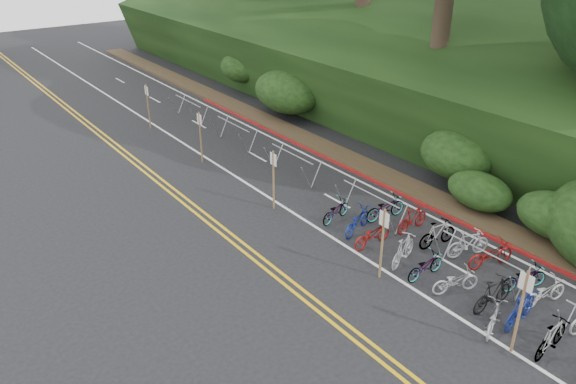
% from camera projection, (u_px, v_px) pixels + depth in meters
% --- Properties ---
extents(ground, '(120.00, 120.00, 0.00)m').
position_uv_depth(ground, '(501.00, 375.00, 14.39)').
color(ground, black).
rests_on(ground, ground).
extents(road_markings, '(7.47, 80.00, 0.01)m').
position_uv_depth(road_markings, '(288.00, 217.00, 22.04)').
color(road_markings, gold).
rests_on(road_markings, ground).
extents(red_curb, '(0.25, 28.00, 0.10)m').
position_uv_depth(red_curb, '(351.00, 169.00, 26.10)').
color(red_curb, maroon).
rests_on(red_curb, ground).
extents(embankment, '(14.30, 48.14, 9.11)m').
position_uv_depth(embankment, '(364.00, 65.00, 33.96)').
color(embankment, black).
rests_on(embankment, ground).
extents(bike_racks_rest, '(1.14, 23.00, 1.17)m').
position_uv_depth(bike_racks_rest, '(292.00, 160.00, 25.03)').
color(bike_racks_rest, '#919399').
rests_on(bike_racks_rest, ground).
extents(signpost_near, '(0.08, 0.40, 2.59)m').
position_uv_depth(signpost_near, '(521.00, 307.00, 14.54)').
color(signpost_near, brown).
rests_on(signpost_near, ground).
extents(signposts_rest, '(0.08, 18.40, 2.50)m').
position_uv_depth(signposts_rest, '(234.00, 153.00, 24.22)').
color(signposts_rest, brown).
rests_on(signposts_rest, ground).
extents(bike_front, '(1.14, 1.63, 0.81)m').
position_uv_depth(bike_front, '(493.00, 318.00, 15.81)').
color(bike_front, '#9E9EA3').
rests_on(bike_front, ground).
extents(bike_valet, '(3.24, 13.46, 1.09)m').
position_uv_depth(bike_valet, '(479.00, 271.00, 17.77)').
color(bike_valet, slate).
rests_on(bike_valet, ground).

